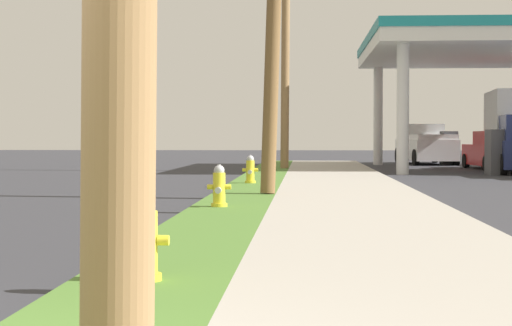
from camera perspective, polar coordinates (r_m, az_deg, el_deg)
name	(u,v)px	position (r m, az deg, el deg)	size (l,w,h in m)	color
fire_hydrant_nearest	(145,243)	(7.47, -7.41, -5.29)	(0.42, 0.38, 0.74)	yellow
fire_hydrant_second	(219,188)	(15.15, -2.47, -1.69)	(0.42, 0.38, 0.74)	yellow
fire_hydrant_third	(250,171)	(22.78, -0.38, -0.52)	(0.42, 0.37, 0.74)	yellow
utility_pole_midground	(274,4)	(18.97, 1.20, 10.53)	(0.80, 1.41, 8.09)	brown
utility_pole_background	(286,38)	(33.50, 1.97, 8.29)	(1.22, 0.90, 9.91)	#937047
car_red_by_far_pump	(497,152)	(36.72, 15.73, 0.72)	(2.16, 4.60, 1.57)	red
truck_white_on_apron	(425,145)	(42.93, 11.20, 1.15)	(2.53, 5.55, 1.97)	white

